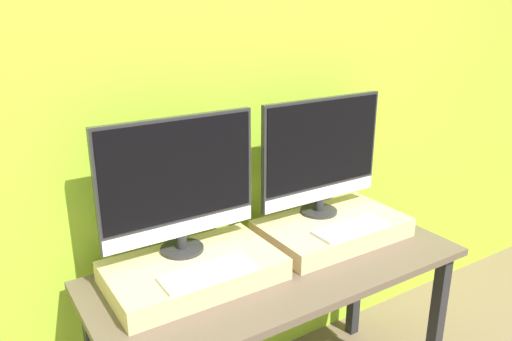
% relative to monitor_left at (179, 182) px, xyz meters
% --- Properties ---
extents(wall_back, '(8.00, 0.04, 2.60)m').
position_rel_monitor_left_xyz_m(wall_back, '(0.33, 0.22, 0.21)').
color(wall_back, '#9ED12D').
rests_on(wall_back, ground_plane).
extents(workbench, '(1.47, 0.63, 0.74)m').
position_rel_monitor_left_xyz_m(workbench, '(0.33, -0.17, -0.45)').
color(workbench, brown).
rests_on(workbench, ground_plane).
extents(wooden_riser_left, '(0.62, 0.37, 0.08)m').
position_rel_monitor_left_xyz_m(wooden_riser_left, '(0.00, -0.09, -0.31)').
color(wooden_riser_left, '#D6B77F').
rests_on(wooden_riser_left, workbench).
extents(monitor_left, '(0.60, 0.16, 0.51)m').
position_rel_monitor_left_xyz_m(monitor_left, '(0.00, 0.00, 0.00)').
color(monitor_left, '#282828').
rests_on(monitor_left, wooden_riser_left).
extents(keyboard_left, '(0.33, 0.12, 0.01)m').
position_rel_monitor_left_xyz_m(keyboard_left, '(0.00, -0.21, -0.27)').
color(keyboard_left, silver).
rests_on(keyboard_left, wooden_riser_left).
extents(wooden_riser_right, '(0.62, 0.37, 0.08)m').
position_rel_monitor_left_xyz_m(wooden_riser_right, '(0.66, -0.09, -0.31)').
color(wooden_riser_right, '#D6B77F').
rests_on(wooden_riser_right, workbench).
extents(monitor_right, '(0.60, 0.16, 0.51)m').
position_rel_monitor_left_xyz_m(monitor_right, '(0.66, 0.00, 0.00)').
color(monitor_right, '#282828').
rests_on(monitor_right, wooden_riser_right).
extents(keyboard_right, '(0.33, 0.12, 0.01)m').
position_rel_monitor_left_xyz_m(keyboard_right, '(0.66, -0.21, -0.27)').
color(keyboard_right, silver).
rests_on(keyboard_right, wooden_riser_right).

